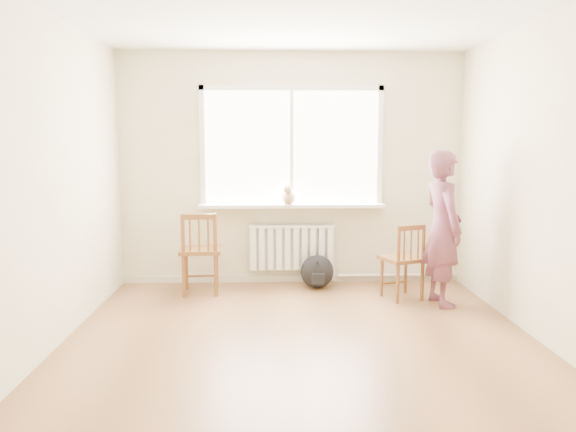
{
  "coord_description": "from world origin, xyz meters",
  "views": [
    {
      "loc": [
        -0.26,
        -4.34,
        1.66
      ],
      "look_at": [
        -0.08,
        1.2,
        0.93
      ],
      "focal_mm": 35.0,
      "sensor_mm": 36.0,
      "label": 1
    }
  ],
  "objects": [
    {
      "name": "floor",
      "position": [
        0.0,
        0.0,
        0.0
      ],
      "size": [
        4.5,
        4.5,
        0.0
      ],
      "primitive_type": "plane",
      "color": "#8E5F3A",
      "rests_on": "ground"
    },
    {
      "name": "ceiling",
      "position": [
        0.0,
        0.0,
        2.7
      ],
      "size": [
        4.5,
        4.5,
        0.0
      ],
      "primitive_type": "plane",
      "rotation": [
        3.14,
        0.0,
        0.0
      ],
      "color": "white",
      "rests_on": "back_wall"
    },
    {
      "name": "back_wall",
      "position": [
        0.0,
        2.25,
        1.35
      ],
      "size": [
        4.0,
        0.01,
        2.7
      ],
      "primitive_type": "cube",
      "color": "beige",
      "rests_on": "ground"
    },
    {
      "name": "window",
      "position": [
        0.0,
        2.22,
        1.66
      ],
      "size": [
        2.12,
        0.05,
        1.42
      ],
      "color": "white",
      "rests_on": "back_wall"
    },
    {
      "name": "windowsill",
      "position": [
        0.0,
        2.14,
        0.93
      ],
      "size": [
        2.15,
        0.22,
        0.04
      ],
      "primitive_type": "cube",
      "color": "white",
      "rests_on": "back_wall"
    },
    {
      "name": "radiator",
      "position": [
        0.0,
        2.16,
        0.44
      ],
      "size": [
        1.0,
        0.12,
        0.55
      ],
      "color": "white",
      "rests_on": "back_wall"
    },
    {
      "name": "heating_pipe",
      "position": [
        1.25,
        2.19,
        0.08
      ],
      "size": [
        1.4,
        0.04,
        0.04
      ],
      "primitive_type": "cylinder",
      "rotation": [
        0.0,
        1.57,
        0.0
      ],
      "color": "silver",
      "rests_on": "back_wall"
    },
    {
      "name": "baseboard",
      "position": [
        0.0,
        2.23,
        0.04
      ],
      "size": [
        4.0,
        0.03,
        0.08
      ],
      "primitive_type": "cube",
      "color": "beige",
      "rests_on": "ground"
    },
    {
      "name": "chair_left",
      "position": [
        -1.02,
        1.72,
        0.46
      ],
      "size": [
        0.48,
        0.46,
        0.91
      ],
      "rotation": [
        0.0,
        0.0,
        3.21
      ],
      "color": "brown",
      "rests_on": "floor"
    },
    {
      "name": "chair_right",
      "position": [
        1.17,
        1.44,
        0.41
      ],
      "size": [
        0.51,
        0.5,
        0.81
      ],
      "rotation": [
        0.0,
        0.0,
        3.5
      ],
      "color": "brown",
      "rests_on": "floor"
    },
    {
      "name": "person",
      "position": [
        1.5,
        1.25,
        0.79
      ],
      "size": [
        0.46,
        0.63,
        1.58
      ],
      "primitive_type": "imported",
      "rotation": [
        0.0,
        0.0,
        1.71
      ],
      "color": "#B13B3B",
      "rests_on": "floor"
    },
    {
      "name": "cat",
      "position": [
        -0.04,
        2.05,
        1.05
      ],
      "size": [
        0.19,
        0.38,
        0.26
      ],
      "rotation": [
        0.0,
        0.0,
        -0.12
      ],
      "color": "beige",
      "rests_on": "windowsill"
    },
    {
      "name": "backpack",
      "position": [
        0.28,
        1.94,
        0.19
      ],
      "size": [
        0.4,
        0.31,
        0.38
      ],
      "primitive_type": "ellipsoid",
      "rotation": [
        0.0,
        0.0,
        0.05
      ],
      "color": "black",
      "rests_on": "floor"
    }
  ]
}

